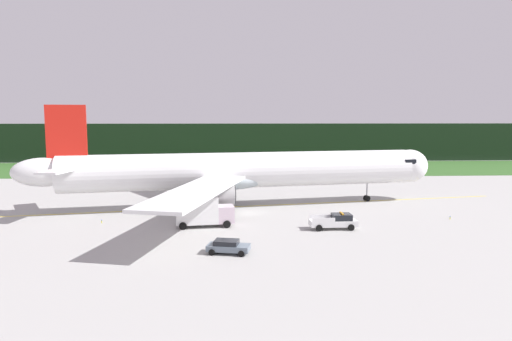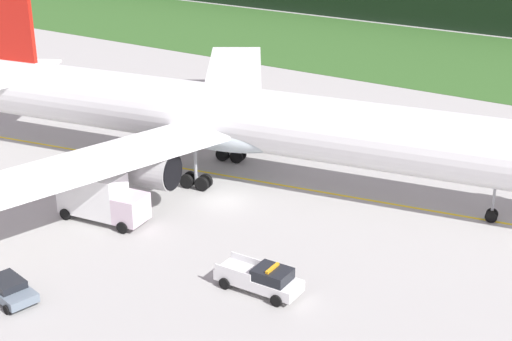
{
  "view_description": "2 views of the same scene",
  "coord_description": "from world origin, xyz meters",
  "px_view_note": "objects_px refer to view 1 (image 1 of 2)",
  "views": [
    {
      "loc": [
        -1.9,
        -62.1,
        12.97
      ],
      "look_at": [
        1.56,
        6.22,
        5.1
      ],
      "focal_mm": 32.53,
      "sensor_mm": 36.0,
      "label": 1
    },
    {
      "loc": [
        31.56,
        -43.13,
        24.41
      ],
      "look_at": [
        5.66,
        -3.69,
        5.08
      ],
      "focal_mm": 52.12,
      "sensor_mm": 36.0,
      "label": 2
    }
  ],
  "objects_px": {
    "catering_truck": "(203,211)",
    "staff_car": "(228,246)",
    "apron_cone": "(323,222)",
    "airliner": "(239,171)",
    "ops_pickup_truck": "(335,221)"
  },
  "relations": [
    {
      "from": "ops_pickup_truck",
      "to": "staff_car",
      "type": "distance_m",
      "value": 15.4
    },
    {
      "from": "ops_pickup_truck",
      "to": "staff_car",
      "type": "relative_size",
      "value": 1.27
    },
    {
      "from": "catering_truck",
      "to": "staff_car",
      "type": "distance_m",
      "value": 11.59
    },
    {
      "from": "airliner",
      "to": "apron_cone",
      "type": "distance_m",
      "value": 16.26
    },
    {
      "from": "airliner",
      "to": "catering_truck",
      "type": "bearing_deg",
      "value": -110.12
    },
    {
      "from": "staff_car",
      "to": "apron_cone",
      "type": "xyz_separation_m",
      "value": [
        11.39,
        11.53,
        -0.39
      ]
    },
    {
      "from": "apron_cone",
      "to": "airliner",
      "type": "bearing_deg",
      "value": 130.07
    },
    {
      "from": "apron_cone",
      "to": "catering_truck",
      "type": "bearing_deg",
      "value": -178.29
    },
    {
      "from": "catering_truck",
      "to": "apron_cone",
      "type": "bearing_deg",
      "value": 1.71
    },
    {
      "from": "ops_pickup_truck",
      "to": "apron_cone",
      "type": "relative_size",
      "value": 8.6
    },
    {
      "from": "staff_car",
      "to": "apron_cone",
      "type": "distance_m",
      "value": 16.21
    },
    {
      "from": "staff_car",
      "to": "apron_cone",
      "type": "relative_size",
      "value": 6.75
    },
    {
      "from": "staff_car",
      "to": "airliner",
      "type": "bearing_deg",
      "value": 86.56
    },
    {
      "from": "ops_pickup_truck",
      "to": "catering_truck",
      "type": "xyz_separation_m",
      "value": [
        -15.49,
        1.95,
        1.0
      ]
    },
    {
      "from": "ops_pickup_truck",
      "to": "staff_car",
      "type": "bearing_deg",
      "value": -143.56
    }
  ]
}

